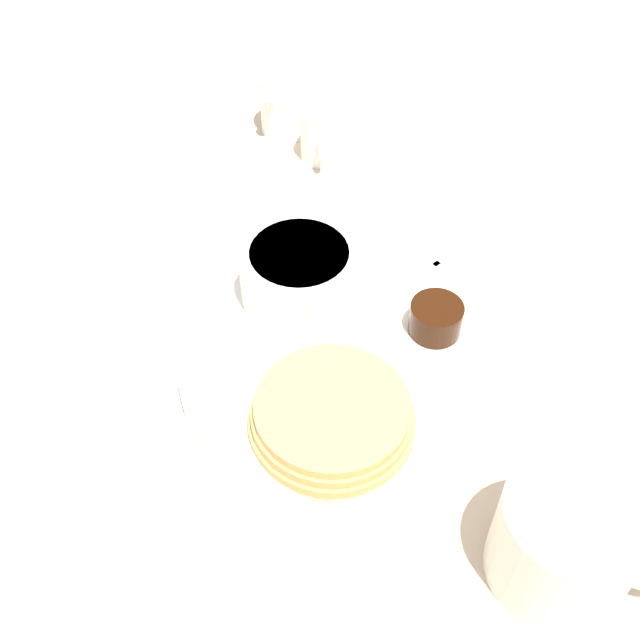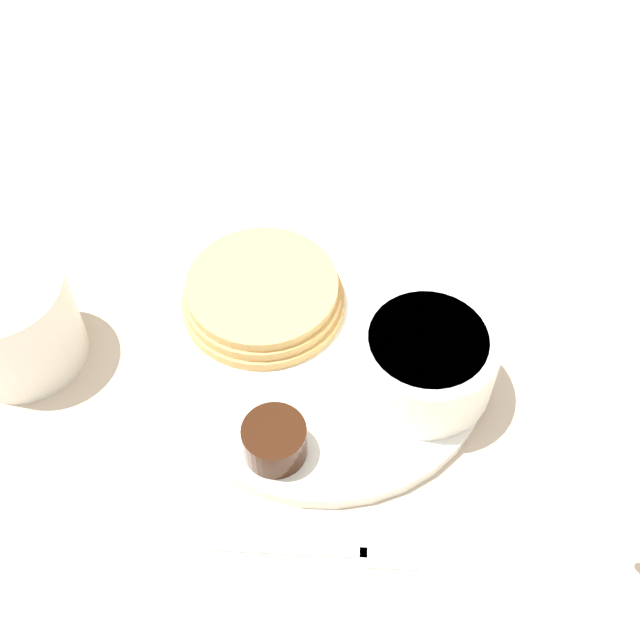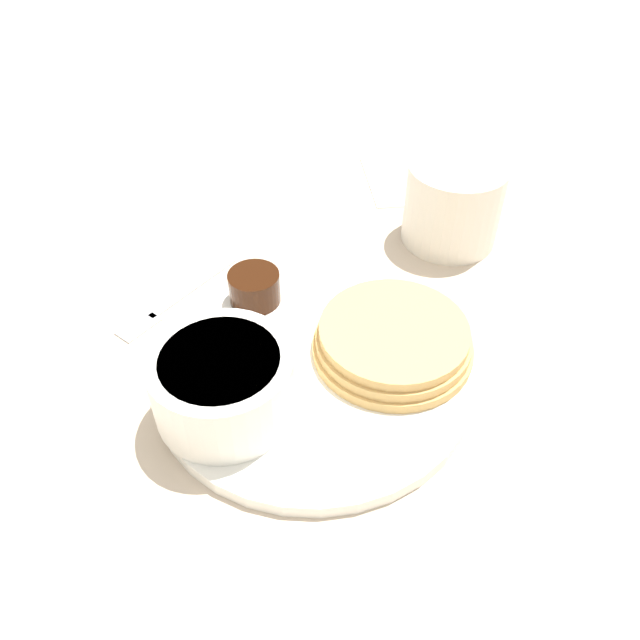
{
  "view_description": "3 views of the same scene",
  "coord_description": "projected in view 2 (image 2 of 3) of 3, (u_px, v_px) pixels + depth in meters",
  "views": [
    {
      "loc": [
        0.01,
        0.42,
        0.53
      ],
      "look_at": [
        0.01,
        -0.01,
        0.05
      ],
      "focal_mm": 45.0,
      "sensor_mm": 36.0,
      "label": 1
    },
    {
      "loc": [
        -0.27,
        -0.23,
        0.52
      ],
      "look_at": [
        -0.0,
        0.0,
        0.05
      ],
      "focal_mm": 45.0,
      "sensor_mm": 36.0,
      "label": 2
    },
    {
      "loc": [
        0.33,
        -0.07,
        0.38
      ],
      "look_at": [
        -0.01,
        0.01,
        0.05
      ],
      "focal_mm": 35.0,
      "sensor_mm": 36.0,
      "label": 3
    }
  ],
  "objects": [
    {
      "name": "ground_plane",
      "position": [
        324.0,
        357.0,
        0.63
      ],
      "size": [
        4.0,
        4.0,
        0.0
      ],
      "primitive_type": "plane",
      "color": "#C6B299"
    },
    {
      "name": "plate",
      "position": [
        324.0,
        353.0,
        0.62
      ],
      "size": [
        0.25,
        0.25,
        0.01
      ],
      "color": "white",
      "rests_on": "ground_plane"
    },
    {
      "name": "pancake_stack",
      "position": [
        261.0,
        296.0,
        0.63
      ],
      "size": [
        0.13,
        0.13,
        0.03
      ],
      "color": "tan",
      "rests_on": "plate"
    },
    {
      "name": "bowl",
      "position": [
        425.0,
        358.0,
        0.58
      ],
      "size": [
        0.1,
        0.1,
        0.05
      ],
      "color": "white",
      "rests_on": "plate"
    },
    {
      "name": "syrup_cup",
      "position": [
        275.0,
        441.0,
        0.55
      ],
      "size": [
        0.05,
        0.05,
        0.03
      ],
      "color": "black",
      "rests_on": "plate"
    },
    {
      "name": "butter_ramekin",
      "position": [
        441.0,
        391.0,
        0.57
      ],
      "size": [
        0.04,
        0.04,
        0.04
      ],
      "color": "white",
      "rests_on": "plate"
    },
    {
      "name": "coffee_mug",
      "position": [
        8.0,
        323.0,
        0.6
      ],
      "size": [
        0.12,
        0.1,
        0.08
      ],
      "color": "silver",
      "rests_on": "ground_plane"
    },
    {
      "name": "fork",
      "position": [
        338.0,
        551.0,
        0.53
      ],
      "size": [
        0.1,
        0.12,
        0.0
      ],
      "color": "silver",
      "rests_on": "ground_plane"
    }
  ]
}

